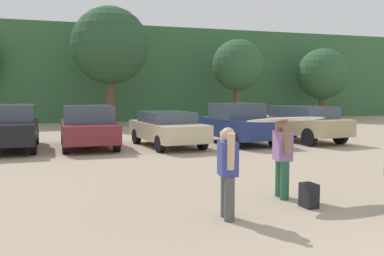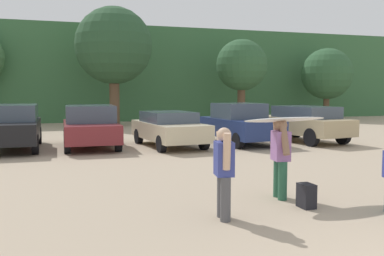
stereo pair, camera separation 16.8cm
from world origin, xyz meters
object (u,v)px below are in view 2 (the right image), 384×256
(parked_car_tan, at_px, (304,122))
(surfboard_white, at_px, (286,120))
(person_companion, at_px, (224,168))
(person_adult, at_px, (281,154))
(parked_car_black, at_px, (14,126))
(parked_car_champagne, at_px, (169,128))
(parked_car_navy, at_px, (240,124))
(backpack_dropped, at_px, (306,196))
(parked_car_maroon, at_px, (90,126))

(parked_car_tan, height_order, surfboard_white, surfboard_white)
(parked_car_tan, relative_size, person_companion, 2.95)
(person_adult, relative_size, surfboard_white, 0.80)
(parked_car_black, height_order, surfboard_white, surfboard_white)
(person_adult, relative_size, person_companion, 1.03)
(surfboard_white, bearing_deg, person_companion, 23.49)
(parked_car_champagne, relative_size, parked_car_tan, 0.95)
(parked_car_navy, relative_size, backpack_dropped, 9.09)
(person_companion, bearing_deg, person_adult, -139.26)
(parked_car_maroon, distance_m, parked_car_champagne, 2.99)
(person_companion, xyz_separation_m, surfboard_white, (1.77, 1.05, 0.71))
(parked_car_champagne, bearing_deg, parked_car_black, 74.87)
(parked_car_black, bearing_deg, person_companion, -158.35)
(parked_car_black, distance_m, surfboard_white, 11.15)
(parked_car_maroon, xyz_separation_m, parked_car_navy, (5.89, -0.69, -0.00))
(parked_car_tan, height_order, backpack_dropped, parked_car_tan)
(parked_car_navy, xyz_separation_m, person_adult, (-3.00, -8.56, 0.09))
(parked_car_black, height_order, person_adult, parked_car_black)
(parked_car_black, relative_size, person_companion, 2.91)
(person_companion, relative_size, backpack_dropped, 3.47)
(person_companion, bearing_deg, surfboard_white, -139.57)
(parked_car_maroon, xyz_separation_m, parked_car_tan, (8.76, -0.86, 0.00))
(parked_car_champagne, height_order, parked_car_navy, parked_car_navy)
(backpack_dropped, bearing_deg, person_companion, -173.81)
(parked_car_navy, distance_m, surfboard_white, 8.99)
(parked_car_navy, distance_m, parked_car_tan, 2.87)
(parked_car_black, bearing_deg, parked_car_tan, -94.94)
(parked_car_maroon, height_order, parked_car_navy, parked_car_navy)
(parked_car_maroon, bearing_deg, parked_car_champagne, -100.36)
(person_companion, height_order, backpack_dropped, person_companion)
(parked_car_black, height_order, backpack_dropped, parked_car_black)
(parked_car_champagne, height_order, parked_car_tan, parked_car_tan)
(parked_car_tan, bearing_deg, parked_car_champagne, 79.46)
(parked_car_black, distance_m, person_companion, 11.30)
(parked_car_tan, distance_m, person_companion, 12.00)
(parked_car_champagne, height_order, person_adult, person_adult)
(parked_car_tan, height_order, person_adult, person_adult)
(parked_car_tan, bearing_deg, person_adult, 136.80)
(parked_car_navy, relative_size, person_companion, 2.62)
(parked_car_maroon, relative_size, person_companion, 2.69)
(parked_car_black, distance_m, parked_car_maroon, 2.73)
(backpack_dropped, bearing_deg, surfboard_white, 87.39)
(parked_car_black, height_order, parked_car_maroon, parked_car_black)
(parked_car_tan, bearing_deg, parked_car_navy, 78.39)
(parked_car_black, height_order, parked_car_tan, parked_car_black)
(parked_car_maroon, height_order, backpack_dropped, parked_car_maroon)
(person_companion, xyz_separation_m, backpack_dropped, (1.73, 0.19, -0.66))
(parked_car_champagne, bearing_deg, parked_car_maroon, 72.60)
(parked_car_navy, bearing_deg, parked_car_champagne, 83.70)
(parked_car_tan, height_order, person_companion, person_companion)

